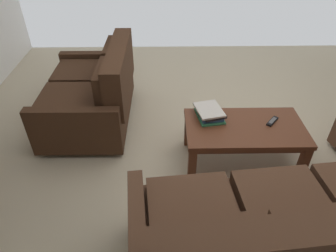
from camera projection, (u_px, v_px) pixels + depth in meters
ground_plane at (222, 147)px, 3.12m from camera, size 5.73×5.20×0.01m
sofa_main at (291, 236)px, 1.89m from camera, size 2.04×1.00×0.87m
loveseat_near at (95, 93)px, 3.29m from camera, size 0.90×1.33×0.86m
coffee_table at (244, 132)px, 2.76m from camera, size 1.06×0.59×0.41m
book_stack at (210, 113)px, 2.81m from camera, size 0.29×0.34×0.09m
tv_remote at (272, 121)px, 2.77m from camera, size 0.14×0.15×0.02m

